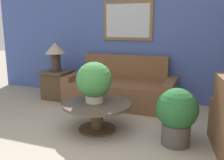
% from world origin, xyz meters
% --- Properties ---
extents(wall_back, '(6.89, 0.09, 2.60)m').
position_xyz_m(wall_back, '(-0.01, 2.94, 1.31)').
color(wall_back, '#42569E').
rests_on(wall_back, ground_plane).
extents(couch_main, '(2.04, 0.88, 0.91)m').
position_xyz_m(couch_main, '(-0.27, 2.45, 0.29)').
color(couch_main, brown).
rests_on(couch_main, ground_plane).
extents(coffee_table, '(0.98, 0.98, 0.41)m').
position_xyz_m(coffee_table, '(-0.18, 1.17, 0.30)').
color(coffee_table, '#4C3823').
rests_on(coffee_table, ground_plane).
extents(side_table, '(0.56, 0.56, 0.57)m').
position_xyz_m(side_table, '(-1.62, 2.34, 0.29)').
color(side_table, '#4C3823').
rests_on(side_table, ground_plane).
extents(table_lamp, '(0.40, 0.40, 0.57)m').
position_xyz_m(table_lamp, '(-1.62, 2.34, 0.95)').
color(table_lamp, '#2D2823').
rests_on(table_lamp, side_table).
extents(potted_plant_on_table, '(0.51, 0.51, 0.58)m').
position_xyz_m(potted_plant_on_table, '(-0.23, 1.19, 0.72)').
color(potted_plant_on_table, beige).
rests_on(potted_plant_on_table, coffee_table).
extents(potted_plant_floor, '(0.52, 0.52, 0.73)m').
position_xyz_m(potted_plant_floor, '(0.93, 1.12, 0.41)').
color(potted_plant_floor, '#4C4742').
rests_on(potted_plant_floor, ground_plane).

